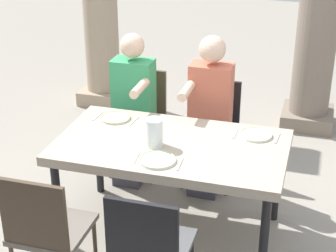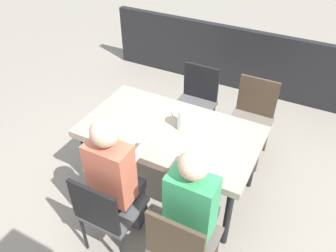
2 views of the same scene
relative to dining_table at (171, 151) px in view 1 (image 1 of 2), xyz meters
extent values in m
plane|color=gray|center=(0.00, 0.00, -0.68)|extent=(16.00, 16.00, 0.00)
cube|color=tan|center=(0.00, 0.00, 0.03)|extent=(1.61, 0.91, 0.07)
cylinder|color=black|center=(-0.73, 0.37, -0.34)|extent=(0.06, 0.06, 0.67)
cylinder|color=black|center=(0.73, 0.37, -0.34)|extent=(0.06, 0.06, 0.67)
cylinder|color=black|center=(-0.73, -0.37, -0.34)|extent=(0.06, 0.06, 0.67)
cylinder|color=black|center=(0.73, -0.37, -0.34)|extent=(0.06, 0.06, 0.67)
cube|color=#6A6158|center=(-0.54, 0.79, -0.22)|extent=(0.44, 0.44, 0.04)
cube|color=#473828|center=(-0.54, 0.99, 0.00)|extent=(0.42, 0.03, 0.44)
cylinder|color=#473828|center=(-0.73, 0.60, -0.46)|extent=(0.03, 0.03, 0.43)
cylinder|color=#473828|center=(-0.35, 0.60, -0.46)|extent=(0.03, 0.03, 0.43)
cylinder|color=#473828|center=(-0.73, 0.98, -0.46)|extent=(0.03, 0.03, 0.43)
cylinder|color=#473828|center=(-0.35, 0.98, -0.46)|extent=(0.03, 0.03, 0.43)
cube|color=#6A6158|center=(-0.54, -0.79, -0.22)|extent=(0.44, 0.44, 0.04)
cube|color=#473828|center=(-0.54, -0.99, 0.00)|extent=(0.42, 0.03, 0.45)
cylinder|color=#473828|center=(-0.35, -0.60, -0.46)|extent=(0.03, 0.03, 0.43)
cylinder|color=#473828|center=(-0.73, -0.60, -0.46)|extent=(0.03, 0.03, 0.43)
cube|color=#4F4F50|center=(0.12, 0.79, -0.23)|extent=(0.44, 0.44, 0.04)
cube|color=black|center=(0.12, 0.99, -0.02)|extent=(0.42, 0.03, 0.42)
cylinder|color=black|center=(-0.07, 0.60, -0.46)|extent=(0.03, 0.03, 0.43)
cylinder|color=black|center=(0.31, 0.60, -0.46)|extent=(0.03, 0.03, 0.43)
cylinder|color=black|center=(-0.07, 0.98, -0.46)|extent=(0.03, 0.03, 0.43)
cylinder|color=black|center=(0.31, 0.98, -0.46)|extent=(0.03, 0.03, 0.43)
cube|color=#4F4F50|center=(0.12, -0.79, -0.22)|extent=(0.44, 0.44, 0.04)
cube|color=black|center=(0.12, -0.99, 0.00)|extent=(0.42, 0.03, 0.43)
cube|color=#3F3F4C|center=(0.12, 0.56, -0.45)|extent=(0.24, 0.14, 0.46)
cube|color=#3F3F4C|center=(0.12, 0.65, -0.17)|extent=(0.28, 0.32, 0.10)
cube|color=#CC664C|center=(0.12, 0.76, 0.14)|extent=(0.34, 0.20, 0.52)
sphere|color=beige|center=(0.12, 0.76, 0.53)|extent=(0.21, 0.21, 0.21)
cylinder|color=beige|center=(-0.02, 0.52, 0.26)|extent=(0.07, 0.30, 0.07)
cube|color=#3F3F4C|center=(-0.54, 0.54, -0.45)|extent=(0.24, 0.14, 0.46)
cube|color=#3F3F4C|center=(-0.54, 0.63, -0.17)|extent=(0.28, 0.32, 0.10)
cube|color=#389E60|center=(-0.54, 0.74, 0.13)|extent=(0.34, 0.20, 0.50)
sphere|color=beige|center=(-0.54, 0.74, 0.51)|extent=(0.20, 0.20, 0.20)
cylinder|color=beige|center=(-0.40, 0.50, 0.24)|extent=(0.07, 0.30, 0.07)
cube|color=tan|center=(-1.44, 2.21, -0.60)|extent=(0.49, 0.49, 0.16)
cube|color=gray|center=(0.86, 2.21, -0.60)|extent=(0.52, 0.52, 0.16)
cylinder|color=silver|center=(-0.52, 0.27, 0.07)|extent=(0.23, 0.23, 0.01)
torus|color=#A0BE77|center=(-0.52, 0.27, 0.08)|extent=(0.23, 0.23, 0.01)
cube|color=silver|center=(-0.67, 0.27, 0.07)|extent=(0.02, 0.17, 0.01)
cube|color=silver|center=(-0.37, 0.27, 0.07)|extent=(0.03, 0.17, 0.01)
cylinder|color=white|center=(-0.01, -0.28, 0.07)|extent=(0.25, 0.25, 0.01)
torus|color=#A4C786|center=(-0.01, -0.28, 0.08)|extent=(0.25, 0.25, 0.01)
cube|color=silver|center=(-0.16, -0.28, 0.07)|extent=(0.03, 0.17, 0.01)
cube|color=silver|center=(0.14, -0.28, 0.07)|extent=(0.03, 0.17, 0.01)
cylinder|color=white|center=(0.55, 0.27, 0.07)|extent=(0.23, 0.23, 0.01)
torus|color=#A4C786|center=(0.55, 0.27, 0.08)|extent=(0.23, 0.23, 0.01)
cube|color=silver|center=(0.40, 0.27, 0.07)|extent=(0.02, 0.17, 0.01)
cube|color=silver|center=(0.70, 0.27, 0.07)|extent=(0.03, 0.17, 0.01)
cylinder|color=white|center=(-0.10, -0.07, 0.17)|extent=(0.12, 0.12, 0.20)
cylinder|color=#EFEAC6|center=(-0.10, -0.07, 0.14)|extent=(0.11, 0.11, 0.13)
camera|label=1|loc=(0.95, -3.34, 1.85)|focal=59.69mm
camera|label=2|loc=(-1.09, 2.13, 1.96)|focal=35.85mm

